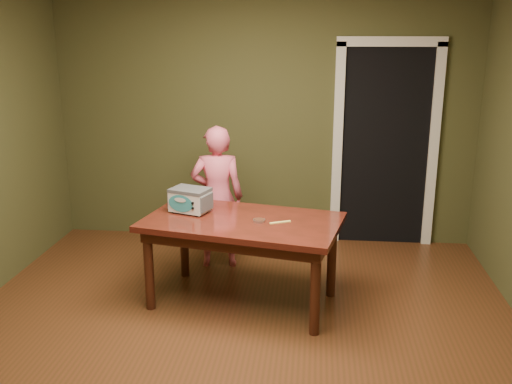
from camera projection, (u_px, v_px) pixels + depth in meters
floor at (230, 356)px, 4.09m from camera, size 5.00×5.00×0.00m
room_shell at (227, 120)px, 3.63m from camera, size 4.52×5.02×2.61m
doorway at (382, 143)px, 6.33m from camera, size 1.10×0.66×2.25m
dining_table at (242, 231)px, 4.75m from camera, size 1.75×1.20×0.75m
toy_oven at (190, 199)px, 4.88m from camera, size 0.39×0.32×0.21m
baking_pan at (259, 220)px, 4.66m from camera, size 0.10×0.10×0.02m
spatula at (280, 222)px, 4.63m from camera, size 0.17×0.10×0.01m
child at (217, 197)px, 5.52m from camera, size 0.55×0.40×1.40m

